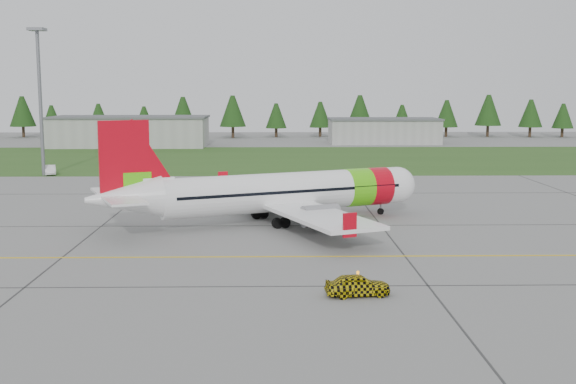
{
  "coord_description": "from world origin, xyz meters",
  "views": [
    {
      "loc": [
        0.43,
        -43.41,
        12.17
      ],
      "look_at": [
        1.64,
        18.94,
        3.2
      ],
      "focal_mm": 45.0,
      "sensor_mm": 36.0,
      "label": 1
    }
  ],
  "objects": [
    {
      "name": "floodlight_mast",
      "position": [
        -32.0,
        58.0,
        10.0
      ],
      "size": [
        0.5,
        0.5,
        20.0
      ],
      "primitive_type": "cylinder",
      "color": "slate",
      "rests_on": "ground"
    },
    {
      "name": "treeline",
      "position": [
        0.0,
        138.0,
        5.0
      ],
      "size": [
        160.0,
        8.0,
        10.0
      ],
      "primitive_type": null,
      "color": "#1C3F14",
      "rests_on": "ground"
    },
    {
      "name": "hangar_west",
      "position": [
        -30.0,
        110.0,
        3.0
      ],
      "size": [
        32.0,
        14.0,
        6.0
      ],
      "primitive_type": "cube",
      "color": "#A8A8A3",
      "rests_on": "ground"
    },
    {
      "name": "aircraft",
      "position": [
        0.93,
        21.65,
        2.77
      ],
      "size": [
        30.15,
        28.63,
        9.59
      ],
      "rotation": [
        0.0,
        0.0,
        0.4
      ],
      "color": "white",
      "rests_on": "ground"
    },
    {
      "name": "service_van",
      "position": [
        -31.46,
        59.27,
        2.06
      ],
      "size": [
        1.78,
        1.73,
        4.12
      ],
      "primitive_type": "imported",
      "rotation": [
        0.0,
        0.0,
        0.31
      ],
      "color": "white",
      "rests_on": "ground"
    },
    {
      "name": "hangar_east",
      "position": [
        25.0,
        118.0,
        2.6
      ],
      "size": [
        24.0,
        12.0,
        5.2
      ],
      "primitive_type": "cube",
      "color": "#A8A8A3",
      "rests_on": "ground"
    },
    {
      "name": "follow_me_car",
      "position": [
        5.36,
        -2.08,
        1.92
      ],
      "size": [
        1.49,
        1.7,
        3.85
      ],
      "primitive_type": "imported",
      "rotation": [
        0.0,
        0.0,
        1.69
      ],
      "color": "yellow",
      "rests_on": "ground"
    },
    {
      "name": "taxi_guideline",
      "position": [
        0.0,
        8.0,
        0.01
      ],
      "size": [
        120.0,
        0.25,
        0.02
      ],
      "primitive_type": "cube",
      "color": "gold",
      "rests_on": "ground"
    },
    {
      "name": "grass_strip",
      "position": [
        0.0,
        82.0,
        0.01
      ],
      "size": [
        320.0,
        50.0,
        0.03
      ],
      "primitive_type": "cube",
      "color": "#30561E",
      "rests_on": "ground"
    },
    {
      "name": "ground",
      "position": [
        0.0,
        0.0,
        0.0
      ],
      "size": [
        320.0,
        320.0,
        0.0
      ],
      "primitive_type": "plane",
      "color": "gray",
      "rests_on": "ground"
    }
  ]
}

